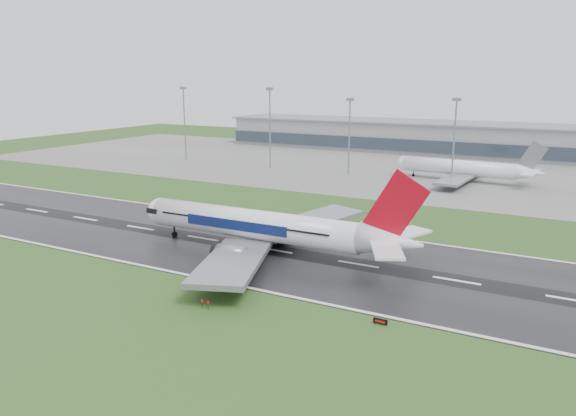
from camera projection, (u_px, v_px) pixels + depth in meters
The scene contains 11 objects.
ground at pixel (275, 251), 121.85m from camera, with size 520.00×520.00×0.00m, color #26471A.
runway at pixel (275, 250), 121.84m from camera, with size 400.00×45.00×0.10m, color black.
apron at pixel (420, 170), 229.11m from camera, with size 400.00×130.00×0.08m, color slate.
terminal at pixel (451, 139), 278.86m from camera, with size 240.00×36.00×15.00m, color gray.
main_airliner at pixel (270, 209), 118.09m from camera, with size 67.60×64.38×19.96m, color white, non-canonical shape.
parked_airliner at pixel (464, 160), 202.09m from camera, with size 54.87×51.09×16.08m, color white, non-canonical shape.
runway_sign at pixel (380, 322), 85.06m from camera, with size 2.30×0.26×1.04m, color black, non-canonical shape.
floodmast_0 at pixel (185, 125), 251.54m from camera, with size 0.64×0.64×32.88m, color gray.
floodmast_1 at pixel (270, 130), 230.60m from camera, with size 0.64×0.64×32.91m, color gray.
floodmast_2 at pixel (349, 138), 214.49m from camera, with size 0.64×0.64×29.13m, color gray.
floodmast_3 at pixel (454, 143), 195.84m from camera, with size 0.64×0.64×29.86m, color gray.
Camera 1 is at (57.32, -101.17, 37.79)m, focal length 33.77 mm.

